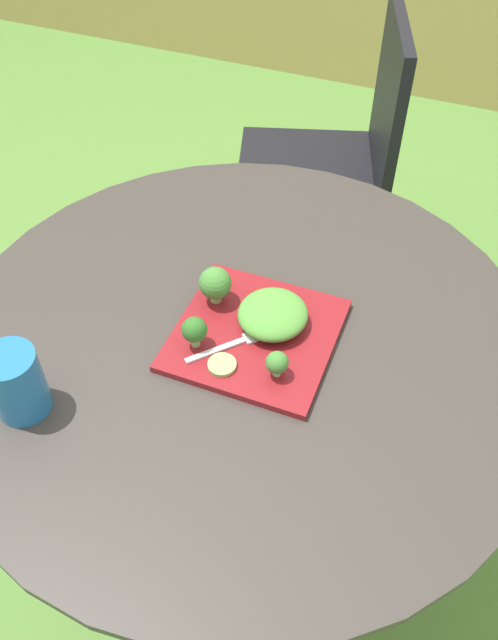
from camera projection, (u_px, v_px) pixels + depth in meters
The scene contains 11 objects.
ground_plane at pixel (244, 521), 1.70m from camera, with size 12.00×12.00×0.00m, color #568438.
patio_table at pixel (243, 405), 1.32m from camera, with size 1.06×1.06×0.73m.
patio_chair at pixel (343, 147), 1.93m from camera, with size 0.55×0.55×0.90m.
salad_plate at pixel (256, 334), 1.15m from camera, with size 0.27×0.27×0.01m, color maroon.
drinking_glass at pixel (17, 385), 1.02m from camera, with size 0.09×0.09×0.12m.
fork at pixel (236, 343), 1.13m from camera, with size 0.12×0.13×0.00m.
lettuce_mound at pixel (273, 314), 1.14m from camera, with size 0.12×0.13×0.05m, color #519338.
broccoli_floret_0 at pixel (194, 330), 1.10m from camera, with size 0.04×0.04×0.06m.
broccoli_floret_1 at pixel (215, 284), 1.17m from camera, with size 0.06×0.06×0.07m.
broccoli_floret_2 at pixel (277, 363), 1.06m from camera, with size 0.04×0.04×0.05m.
cucumber_slice_0 at pixel (223, 365), 1.09m from camera, with size 0.05×0.05×0.01m, color #8EB766.
Camera 1 is at (0.29, -0.71, 1.60)m, focal length 36.93 mm.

